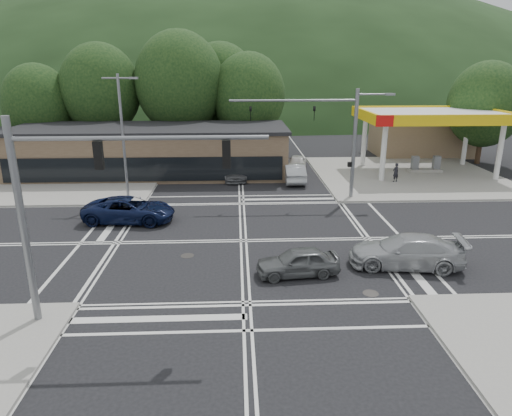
{
  "coord_description": "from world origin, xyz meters",
  "views": [
    {
      "loc": [
        -0.36,
        -24.27,
        9.71
      ],
      "look_at": [
        0.79,
        1.74,
        1.4
      ],
      "focal_mm": 32.0,
      "sensor_mm": 36.0,
      "label": 1
    }
  ],
  "objects_px": {
    "car_queue_b": "(298,162)",
    "car_northbound": "(235,172)",
    "car_blue_west": "(129,210)",
    "car_queue_a": "(294,172)",
    "pedestrian": "(396,172)",
    "car_grey_center": "(298,262)",
    "car_silver_east": "(406,251)"
  },
  "relations": [
    {
      "from": "car_blue_west",
      "to": "car_queue_b",
      "type": "xyz_separation_m",
      "value": [
        12.71,
        14.62,
        -0.09
      ]
    },
    {
      "from": "car_silver_east",
      "to": "car_northbound",
      "type": "height_order",
      "value": "car_silver_east"
    },
    {
      "from": "car_grey_center",
      "to": "car_northbound",
      "type": "distance_m",
      "value": 19.29
    },
    {
      "from": "car_queue_b",
      "to": "pedestrian",
      "type": "height_order",
      "value": "pedestrian"
    },
    {
      "from": "car_blue_west",
      "to": "pedestrian",
      "type": "height_order",
      "value": "pedestrian"
    },
    {
      "from": "car_northbound",
      "to": "pedestrian",
      "type": "distance_m",
      "value": 13.67
    },
    {
      "from": "car_grey_center",
      "to": "car_queue_b",
      "type": "height_order",
      "value": "car_queue_b"
    },
    {
      "from": "car_blue_west",
      "to": "car_northbound",
      "type": "xyz_separation_m",
      "value": [
        6.71,
        10.91,
        -0.12
      ]
    },
    {
      "from": "car_blue_west",
      "to": "car_northbound",
      "type": "bearing_deg",
      "value": -26.34
    },
    {
      "from": "car_grey_center",
      "to": "car_northbound",
      "type": "bearing_deg",
      "value": -177.24
    },
    {
      "from": "car_blue_west",
      "to": "car_queue_b",
      "type": "bearing_deg",
      "value": -35.74
    },
    {
      "from": "car_queue_a",
      "to": "car_queue_b",
      "type": "xyz_separation_m",
      "value": [
        0.92,
        4.77,
        -0.09
      ]
    },
    {
      "from": "car_queue_a",
      "to": "pedestrian",
      "type": "xyz_separation_m",
      "value": [
        8.42,
        -1.04,
        0.16
      ]
    },
    {
      "from": "car_silver_east",
      "to": "car_queue_b",
      "type": "relative_size",
      "value": 1.35
    },
    {
      "from": "car_blue_west",
      "to": "car_grey_center",
      "type": "xyz_separation_m",
      "value": [
        9.72,
        -8.15,
        -0.12
      ]
    },
    {
      "from": "car_queue_b",
      "to": "car_queue_a",
      "type": "bearing_deg",
      "value": 88.68
    },
    {
      "from": "car_silver_east",
      "to": "car_queue_b",
      "type": "xyz_separation_m",
      "value": [
        -2.5,
        22.04,
        -0.11
      ]
    },
    {
      "from": "car_queue_b",
      "to": "pedestrian",
      "type": "relative_size",
      "value": 2.58
    },
    {
      "from": "car_blue_west",
      "to": "car_queue_a",
      "type": "bearing_deg",
      "value": -44.87
    },
    {
      "from": "car_queue_b",
      "to": "car_northbound",
      "type": "height_order",
      "value": "car_queue_b"
    },
    {
      "from": "pedestrian",
      "to": "car_northbound",
      "type": "bearing_deg",
      "value": -34.17
    },
    {
      "from": "car_queue_a",
      "to": "pedestrian",
      "type": "bearing_deg",
      "value": 174.35
    },
    {
      "from": "car_queue_a",
      "to": "pedestrian",
      "type": "distance_m",
      "value": 8.49
    },
    {
      "from": "car_blue_west",
      "to": "car_grey_center",
      "type": "height_order",
      "value": "car_blue_west"
    },
    {
      "from": "car_queue_b",
      "to": "car_grey_center",
      "type": "bearing_deg",
      "value": 92.12
    },
    {
      "from": "car_blue_west",
      "to": "car_queue_b",
      "type": "distance_m",
      "value": 19.37
    },
    {
      "from": "car_grey_center",
      "to": "car_queue_b",
      "type": "distance_m",
      "value": 22.97
    },
    {
      "from": "car_silver_east",
      "to": "car_queue_a",
      "type": "distance_m",
      "value": 17.6
    },
    {
      "from": "car_blue_west",
      "to": "car_queue_b",
      "type": "height_order",
      "value": "car_blue_west"
    },
    {
      "from": "car_grey_center",
      "to": "car_queue_a",
      "type": "height_order",
      "value": "car_queue_a"
    },
    {
      "from": "car_grey_center",
      "to": "car_silver_east",
      "type": "relative_size",
      "value": 0.71
    },
    {
      "from": "car_grey_center",
      "to": "pedestrian",
      "type": "relative_size",
      "value": 2.49
    }
  ]
}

